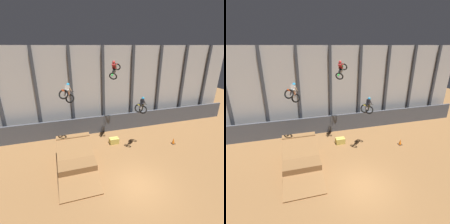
% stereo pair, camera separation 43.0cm
% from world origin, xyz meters
% --- Properties ---
extents(ground_plane, '(60.00, 60.00, 0.00)m').
position_xyz_m(ground_plane, '(0.00, 0.00, 0.00)').
color(ground_plane, olive).
extents(arena_back_wall, '(32.00, 0.40, 9.10)m').
position_xyz_m(arena_back_wall, '(-0.00, 9.78, 4.55)').
color(arena_back_wall, silver).
rests_on(arena_back_wall, ground_plane).
extents(lower_barrier, '(31.36, 0.20, 1.92)m').
position_xyz_m(lower_barrier, '(0.00, 8.56, 0.96)').
color(lower_barrier, '#474C56').
rests_on(lower_barrier, ground_plane).
extents(dirt_ramp, '(2.78, 5.35, 2.05)m').
position_xyz_m(dirt_ramp, '(-3.86, 3.52, 0.68)').
color(dirt_ramp, brown).
rests_on(dirt_ramp, ground_plane).
extents(rider_bike_left_air, '(1.32, 1.83, 1.67)m').
position_xyz_m(rider_bike_left_air, '(-4.02, 4.82, 5.65)').
color(rider_bike_left_air, black).
extents(rider_bike_center_air, '(1.53, 1.80, 1.69)m').
position_xyz_m(rider_bike_center_air, '(0.32, 6.55, 7.08)').
color(rider_bike_center_air, black).
extents(rider_bike_right_air, '(1.69, 1.71, 1.66)m').
position_xyz_m(rider_bike_right_air, '(2.13, 4.51, 4.10)').
color(rider_bike_right_air, black).
extents(traffic_cone_near_ramp, '(0.36, 0.36, 0.58)m').
position_xyz_m(traffic_cone_near_ramp, '(5.64, 4.10, 0.28)').
color(traffic_cone_near_ramp, black).
rests_on(traffic_cone_near_ramp, ground_plane).
extents(hay_bale_trackside, '(0.91, 0.61, 0.57)m').
position_xyz_m(hay_bale_trackside, '(0.07, 5.86, 0.28)').
color(hay_bale_trackside, '#CCB751').
rests_on(hay_bale_trackside, ground_plane).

